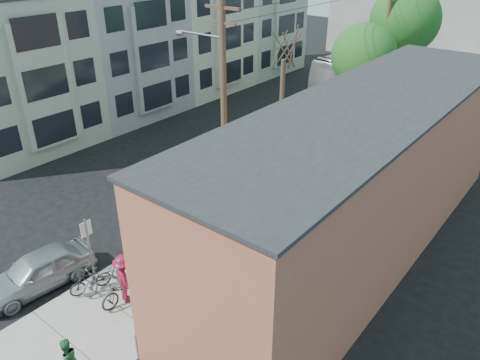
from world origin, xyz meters
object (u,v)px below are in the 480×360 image
Objects in this scene: patio_chair_a at (204,286)px; car_1 at (191,189)px; patron_grey at (201,252)px; patio_chair_b at (146,330)px; bus at (358,66)px; tree_leafy_mid at (364,56)px; car_0 at (38,271)px; sign_post at (89,245)px; utility_pole_near at (223,101)px; parking_meter_near at (183,209)px; cyclist at (125,279)px; parked_bike_b at (104,276)px; parked_bike_a at (90,281)px; car_4 at (343,102)px; patron_green at (67,360)px; parking_meter_far at (272,158)px; car_2 at (255,152)px; car_3 at (307,123)px; tree_bare at (281,121)px; tree_leafy_far at (405,20)px.

patio_chair_a is 0.22× the size of car_1.
patron_grey is at bearing 132.28° from patio_chair_a.
patio_chair_b is 9.39m from car_1.
bus reaches higher than car_1.
tree_leafy_mid is 1.64× the size of car_0.
sign_post is 0.28× the size of utility_pole_near.
sign_post is at bearing -91.22° from tree_leafy_mid.
patio_chair_a is 0.21× the size of car_0.
cyclist reaches higher than parking_meter_near.
bus reaches higher than parked_bike_b.
utility_pole_near is at bearing -74.72° from bus.
parked_bike_b reaches higher than parked_bike_a.
parked_bike_a is 0.36× the size of car_4.
patron_green is (3.13, -10.82, -4.50)m from utility_pole_near.
bus is (-6.23, 31.21, 0.46)m from cyclist.
bus is at bearing 101.51° from patio_chair_a.
patron_green is at bearing -68.09° from parking_meter_near.
parking_meter_far is 0.82× the size of patron_green.
tree_leafy_mid is at bearing 88.26° from utility_pole_near.
car_0 is 25.20m from car_4.
utility_pole_near is 16.96m from car_4.
parked_bike_a is 12.83m from car_2.
parking_meter_near is 0.82× the size of patron_green.
patron_grey is 1.09× the size of parked_bike_a.
car_3 reaches higher than car_4.
tree_bare is 0.72× the size of tree_leafy_far.
parked_bike_a reaches higher than patio_chair_b.
cyclist is (1.79, 0.10, -0.70)m from sign_post.
parking_meter_far is 12.02m from car_4.
car_3 is (-1.80, 10.73, -4.64)m from utility_pole_near.
utility_pole_near reaches higher than parked_bike_b.
tree_leafy_mid is at bearing 90.00° from tree_bare.
tree_bare is 12.54m from car_4.
tree_leafy_mid reaches higher than patio_chair_b.
car_1 is (-2.16, 6.89, -0.01)m from parked_bike_b.
tree_bare is at bearing 104.86° from parked_bike_a.
car_1 is 0.70× the size of car_2.
car_2 is at bearing -137.98° from patron_grey.
car_0 is (-1.45, -6.33, -0.26)m from parking_meter_near.
patron_green is (3.17, -3.18, -0.92)m from sign_post.
patron_grey is 0.41× the size of car_0.
patio_chair_a is (3.39, -25.52, -5.87)m from tree_leafy_far.
cyclist is at bearing -1.14° from patron_grey.
car_3 is at bearing 112.07° from patio_chair_b.
tree_bare is (0.45, 11.79, 1.51)m from sign_post.
patron_grey is 0.31× the size of car_3.
parking_meter_far is at bearing -7.02° from car_2.
car_4 is at bearing 86.70° from car_3.
cyclist is at bearing -141.25° from patio_chair_a.
bus reaches higher than sign_post.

